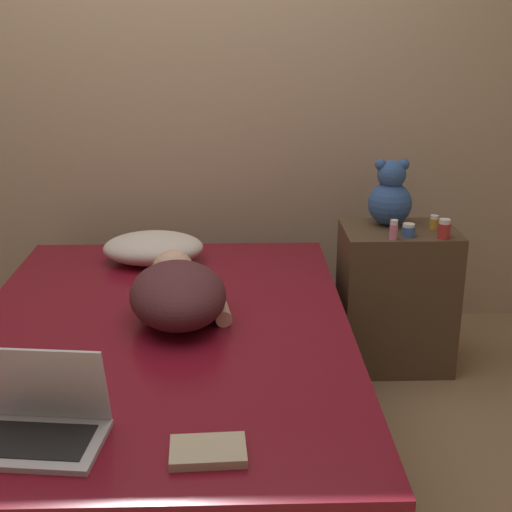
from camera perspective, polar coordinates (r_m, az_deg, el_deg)
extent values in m
plane|color=#937551|center=(2.81, -7.30, -15.10)|extent=(12.00, 12.00, 0.00)
cube|color=tan|center=(3.62, -6.27, 14.55)|extent=(8.00, 0.06, 2.60)
cube|color=#2D2319|center=(2.73, -7.43, -12.40)|extent=(1.39, 1.99, 0.31)
cube|color=maroon|center=(2.61, -7.66, -7.64)|extent=(1.36, 1.95, 0.20)
cube|color=brown|center=(3.33, 11.10, -3.28)|extent=(0.50, 0.37, 0.66)
ellipsoid|color=beige|center=(3.21, -8.21, 0.65)|extent=(0.45, 0.34, 0.13)
ellipsoid|color=#4C2328|center=(2.56, -6.28, -3.08)|extent=(0.41, 0.52, 0.21)
sphere|color=#DBAD8E|center=(2.86, -6.67, -1.18)|extent=(0.17, 0.17, 0.17)
cylinder|color=#DBAD8E|center=(2.63, -2.87, -4.21)|extent=(0.09, 0.22, 0.06)
cube|color=silver|center=(1.97, -17.09, -14.14)|extent=(0.36, 0.27, 0.02)
cube|color=black|center=(1.97, -17.12, -13.91)|extent=(0.29, 0.19, 0.00)
cube|color=silver|center=(1.99, -16.48, -9.79)|extent=(0.33, 0.09, 0.22)
cube|color=black|center=(1.99, -16.48, -9.79)|extent=(0.30, 0.08, 0.20)
sphere|color=#335693|center=(3.26, 10.65, 4.15)|extent=(0.20, 0.20, 0.20)
sphere|color=#335693|center=(3.23, 10.79, 6.42)|extent=(0.13, 0.13, 0.13)
sphere|color=#335693|center=(3.21, 9.94, 7.22)|extent=(0.05, 0.05, 0.05)
sphere|color=#335693|center=(3.23, 11.73, 7.19)|extent=(0.05, 0.05, 0.05)
cylinder|color=#B72D2D|center=(3.12, 14.81, 1.95)|extent=(0.05, 0.05, 0.07)
cylinder|color=white|center=(3.11, 14.87, 2.70)|extent=(0.05, 0.05, 0.02)
cylinder|color=pink|center=(3.06, 10.95, 1.91)|extent=(0.03, 0.03, 0.07)
cylinder|color=white|center=(3.05, 11.00, 2.68)|extent=(0.03, 0.03, 0.02)
cylinder|color=#3866B2|center=(3.12, 12.10, 1.93)|extent=(0.06, 0.06, 0.04)
cylinder|color=white|center=(3.11, 12.13, 2.43)|extent=(0.05, 0.05, 0.01)
cylinder|color=gold|center=(3.25, 14.05, 2.52)|extent=(0.04, 0.04, 0.05)
cylinder|color=white|center=(3.24, 14.09, 3.06)|extent=(0.04, 0.04, 0.01)
cube|color=#C6B793|center=(1.86, -3.86, -15.32)|extent=(0.20, 0.14, 0.02)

